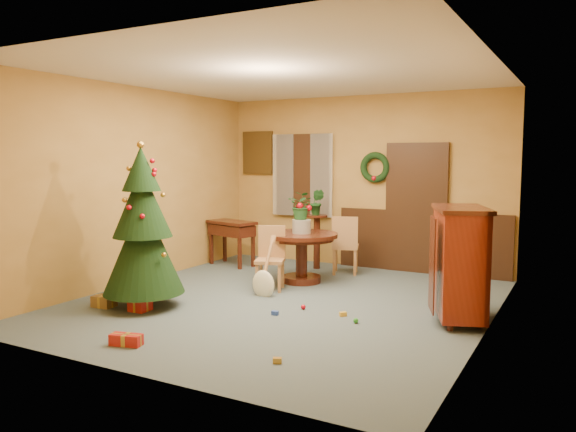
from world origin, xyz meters
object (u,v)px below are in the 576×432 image
Objects in this scene: chair_near at (271,255)px; sideboard at (460,260)px; dining_table at (302,248)px; writing_desk at (232,232)px; christmas_tree at (143,229)px.

chair_near is 2.71m from sideboard.
dining_table is 1.78m from writing_desk.
sideboard reaches higher than chair_near.
christmas_tree is at bearing -78.42° from writing_desk.
chair_near is 0.94× the size of writing_desk.
writing_desk is 0.72× the size of sideboard.
christmas_tree is at bearing -116.69° from dining_table.
chair_near is 0.43× the size of christmas_tree.
chair_near is at bearing 60.49° from christmas_tree.
christmas_tree is (-1.10, -2.18, 0.46)m from dining_table.
christmas_tree reaches higher than writing_desk.
writing_desk reaches higher than dining_table.
sideboard is (3.58, 1.25, -0.28)m from christmas_tree.
christmas_tree is 3.80m from sideboard.
writing_desk is at bearing 159.65° from sideboard.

